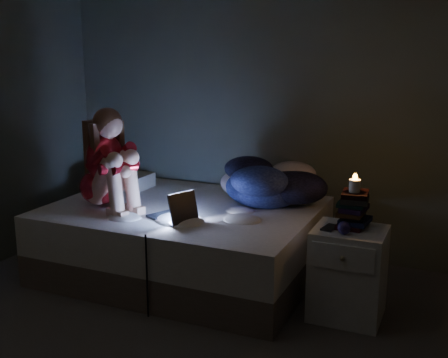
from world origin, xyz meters
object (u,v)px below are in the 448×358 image
Objects in this scene: candle at (355,184)px; woman at (100,157)px; laptop at (171,203)px; phone at (330,228)px; nightstand at (348,273)px; bed at (184,240)px.

woman is at bearing -176.59° from candle.
phone is (1.09, 0.07, -0.05)m from laptop.
bed is at bearing 170.10° from nightstand.
phone is at bearing 28.38° from laptop.
woman reaches higher than nightstand.
woman is (-0.55, -0.27, 0.64)m from bed.
candle reaches higher than phone.
phone is (1.17, -0.26, 0.33)m from bed.
bed is at bearing 177.16° from phone.
woman is 5.40× the size of phone.
phone is at bearing 19.42° from woman.
laptop is 2.31× the size of phone.
bed is 0.89m from woman.
laptop reaches higher than nightstand.
nightstand is at bearing 20.66° from woman.
phone is at bearing -141.22° from candle.
woman is 0.68m from laptop.
phone reaches higher than nightstand.
laptop is (0.08, -0.33, 0.38)m from bed.
laptop is 1.10m from phone.
phone reaches higher than bed.
candle is 0.31m from phone.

